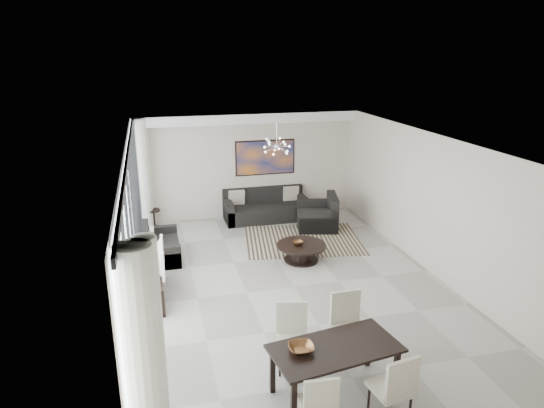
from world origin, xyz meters
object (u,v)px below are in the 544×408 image
object	(u,v)px
coffee_table	(301,251)
sofa_main	(266,209)
tv_console	(151,285)
dining_table	(335,353)
television	(157,258)

from	to	relation	value
coffee_table	sofa_main	xyz separation A→B (m)	(-0.11, 2.90, 0.06)
tv_console	coffee_table	bearing A→B (deg)	15.06
sofa_main	tv_console	bearing A→B (deg)	-129.98
coffee_table	sofa_main	bearing A→B (deg)	92.18
sofa_main	dining_table	size ratio (longest dim) A/B	1.24
sofa_main	dining_table	distance (m)	7.22
coffee_table	sofa_main	size ratio (longest dim) A/B	0.49
sofa_main	television	world-z (taller)	television
television	dining_table	distance (m)	4.06
sofa_main	coffee_table	bearing A→B (deg)	-87.82
sofa_main	tv_console	distance (m)	4.93
sofa_main	television	xyz separation A→B (m)	(-3.01, -3.78, 0.52)
television	dining_table	world-z (taller)	television
sofa_main	dining_table	xyz separation A→B (m)	(-0.78, -7.17, 0.36)
coffee_table	television	bearing A→B (deg)	-164.18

